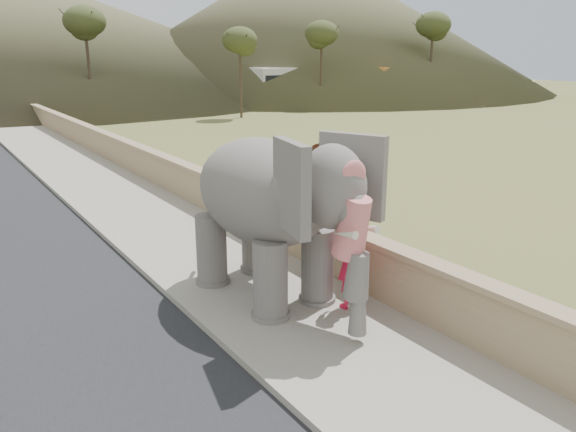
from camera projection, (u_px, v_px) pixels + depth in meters
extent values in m
plane|color=olive|center=(364.00, 367.00, 8.17)|extent=(160.00, 160.00, 0.00)
cube|color=#9E9687|center=(134.00, 208.00, 16.14)|extent=(3.00, 120.00, 0.15)
cube|color=tan|center=(187.00, 185.00, 16.88)|extent=(0.30, 120.00, 1.10)
imported|color=brown|center=(301.00, 161.00, 19.88)|extent=(1.78, 1.47, 1.37)
imported|color=silver|center=(264.00, 96.00, 47.84)|extent=(4.44, 2.34, 1.44)
cube|color=silver|center=(313.00, 85.00, 48.94)|extent=(11.16, 3.35, 3.10)
cube|color=orange|center=(404.00, 84.00, 51.81)|extent=(11.27, 5.26, 3.10)
cone|color=brown|center=(307.00, 20.00, 66.58)|extent=(56.00, 56.00, 16.00)
imported|color=red|center=(353.00, 258.00, 9.53)|extent=(0.65, 0.43, 1.78)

